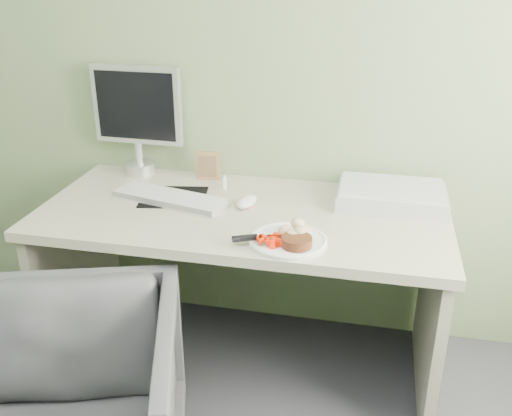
% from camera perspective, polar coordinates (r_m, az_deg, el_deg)
% --- Properties ---
extents(wall_back, '(3.50, 0.00, 3.50)m').
position_cam_1_polar(wall_back, '(2.43, 0.63, 16.92)').
color(wall_back, '#6E8059').
rests_on(wall_back, floor).
extents(desk, '(1.60, 0.75, 0.73)m').
position_cam_1_polar(desk, '(2.32, -1.33, -4.32)').
color(desk, '#BEB69F').
rests_on(desk, floor).
extents(plate, '(0.27, 0.27, 0.01)m').
position_cam_1_polar(plate, '(1.99, 3.21, -3.31)').
color(plate, white).
rests_on(plate, desk).
extents(steak, '(0.11, 0.11, 0.03)m').
position_cam_1_polar(steak, '(1.94, 4.09, -3.38)').
color(steak, black).
rests_on(steak, plate).
extents(potato_pile, '(0.12, 0.09, 0.06)m').
position_cam_1_polar(potato_pile, '(2.00, 4.24, -1.97)').
color(potato_pile, tan).
rests_on(potato_pile, plate).
extents(carrot_heap, '(0.07, 0.07, 0.05)m').
position_cam_1_polar(carrot_heap, '(1.94, 1.49, -2.98)').
color(carrot_heap, red).
rests_on(carrot_heap, plate).
extents(steak_knife, '(0.22, 0.11, 0.02)m').
position_cam_1_polar(steak_knife, '(1.97, -0.07, -2.95)').
color(steak_knife, silver).
rests_on(steak_knife, plate).
extents(mousepad, '(0.30, 0.27, 0.00)m').
position_cam_1_polar(mousepad, '(2.38, -8.22, 1.10)').
color(mousepad, black).
rests_on(mousepad, desk).
extents(keyboard, '(0.49, 0.25, 0.02)m').
position_cam_1_polar(keyboard, '(2.34, -8.60, 1.06)').
color(keyboard, white).
rests_on(keyboard, desk).
extents(computer_mouse, '(0.09, 0.13, 0.04)m').
position_cam_1_polar(computer_mouse, '(2.27, -0.94, 0.63)').
color(computer_mouse, white).
rests_on(computer_mouse, desk).
extents(photo_frame, '(0.11, 0.02, 0.13)m').
position_cam_1_polar(photo_frame, '(2.53, -4.81, 4.22)').
color(photo_frame, olive).
rests_on(photo_frame, desk).
extents(eyedrop_bottle, '(0.02, 0.02, 0.07)m').
position_cam_1_polar(eyedrop_bottle, '(2.44, -3.19, 2.58)').
color(eyedrop_bottle, white).
rests_on(eyedrop_bottle, desk).
extents(scanner, '(0.43, 0.28, 0.07)m').
position_cam_1_polar(scanner, '(2.35, 13.36, 1.13)').
color(scanner, '#B2B4B9').
rests_on(scanner, desk).
extents(monitor, '(0.41, 0.13, 0.49)m').
position_cam_1_polar(monitor, '(2.60, -11.79, 9.15)').
color(monitor, silver).
rests_on(monitor, desk).
extents(desk_chair, '(0.91, 0.93, 0.68)m').
position_cam_1_polar(desk_chair, '(1.98, -18.80, -19.07)').
color(desk_chair, '#343439').
rests_on(desk_chair, floor).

